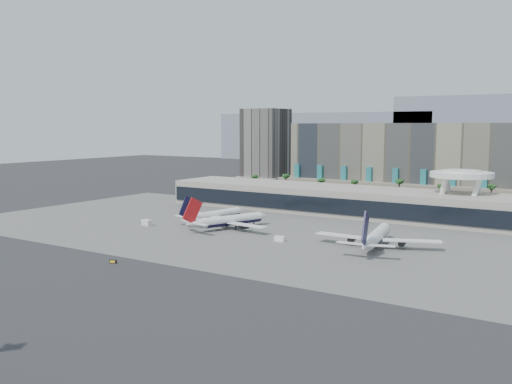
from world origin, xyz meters
The scene contains 13 objects.
ground centered at (0.00, 0.00, 0.00)m, with size 900.00×900.00×0.00m, color #232326.
apron_pad centered at (0.00, 55.00, 0.03)m, with size 260.00×130.00×0.06m, color #5B5B59.
hotel centered at (10.00, 174.41, 16.81)m, with size 140.00×30.00×42.00m.
office_tower centered at (-95.00, 200.00, 22.94)m, with size 30.00×30.00×52.00m.
terminal centered at (0.00, 109.84, 6.52)m, with size 170.00×32.50×14.50m.
saucer_structure centered at (55.00, 116.00, 18.45)m, with size 26.00×26.00×21.89m.
palm_row centered at (7.00, 145.00, 10.50)m, with size 157.80×2.80×13.10m.
airliner_left centered at (-30.99, 56.70, 3.29)m, with size 36.26×37.58×13.03m.
airliner_centre centered at (-17.11, 47.77, 3.54)m, with size 37.81×39.08×14.04m.
airliner_right centered at (44.39, 45.81, 3.81)m, with size 41.85×43.45×15.12m.
service_vehicle_a centered at (-49.76, 35.53, 1.20)m, with size 4.92×2.41×2.41m, color silver.
service_vehicle_b centered at (11.95, 37.58, 0.92)m, with size 3.59×2.05×1.85m, color white.
taxiway_sign centered at (-13.22, -17.17, 0.54)m, with size 2.37×1.05×1.08m.
Camera 1 is at (112.31, -133.04, 40.66)m, focal length 40.00 mm.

